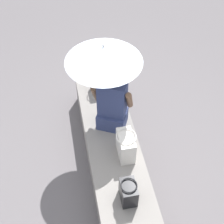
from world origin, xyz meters
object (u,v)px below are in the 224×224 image
(person_seated, at_px, (112,103))
(tote_bag_canvas, at_px, (99,79))
(parasol, at_px, (104,54))
(handbag_black, at_px, (126,145))
(shoulder_bag_spare, at_px, (128,192))

(person_seated, height_order, tote_bag_canvas, person_seated)
(person_seated, bearing_deg, parasol, -131.80)
(person_seated, distance_m, handbag_black, 0.53)
(handbag_black, height_order, tote_bag_canvas, handbag_black)
(parasol, relative_size, handbag_black, 3.48)
(handbag_black, xyz_separation_m, tote_bag_canvas, (-1.16, -0.11, -0.00))
(shoulder_bag_spare, bearing_deg, tote_bag_canvas, -179.42)
(parasol, distance_m, handbag_black, 1.05)
(person_seated, distance_m, shoulder_bag_spare, 1.06)
(handbag_black, relative_size, shoulder_bag_spare, 1.19)
(person_seated, bearing_deg, handbag_black, 7.37)
(tote_bag_canvas, bearing_deg, parasol, -2.30)
(tote_bag_canvas, xyz_separation_m, shoulder_bag_spare, (1.71, 0.02, -0.03))
(person_seated, height_order, handbag_black, person_seated)
(handbag_black, xyz_separation_m, shoulder_bag_spare, (0.55, -0.10, -0.03))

